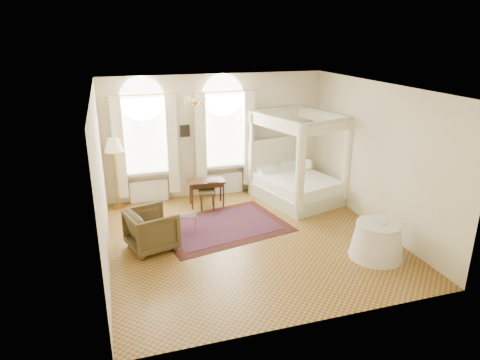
# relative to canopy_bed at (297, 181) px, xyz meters

# --- Properties ---
(ground) EXTENTS (6.00, 6.00, 0.00)m
(ground) POSITION_rel_canopy_bed_xyz_m (-1.93, -1.83, -0.54)
(ground) COLOR olive
(ground) RESTS_ON ground
(room_walls) EXTENTS (6.00, 6.00, 6.00)m
(room_walls) POSITION_rel_canopy_bed_xyz_m (-1.93, -1.83, 1.44)
(room_walls) COLOR beige
(room_walls) RESTS_ON ground
(window_left) EXTENTS (1.62, 0.27, 3.29)m
(window_left) POSITION_rel_canopy_bed_xyz_m (-3.83, 1.04, 0.95)
(window_left) COLOR white
(window_left) RESTS_ON room_walls
(window_right) EXTENTS (1.62, 0.27, 3.29)m
(window_right) POSITION_rel_canopy_bed_xyz_m (-1.73, 1.04, 0.95)
(window_right) COLOR white
(window_right) RESTS_ON room_walls
(chandelier) EXTENTS (0.51, 0.45, 0.50)m
(chandelier) POSITION_rel_canopy_bed_xyz_m (-2.83, -0.63, 2.37)
(chandelier) COLOR gold
(chandelier) RESTS_ON room_walls
(wall_pictures) EXTENTS (2.54, 0.03, 0.39)m
(wall_pictures) POSITION_rel_canopy_bed_xyz_m (-1.85, 1.14, 1.36)
(wall_pictures) COLOR black
(wall_pictures) RESTS_ON room_walls
(canopy_bed) EXTENTS (2.29, 2.56, 2.35)m
(canopy_bed) POSITION_rel_canopy_bed_xyz_m (0.00, 0.00, 0.00)
(canopy_bed) COLOR beige
(canopy_bed) RESTS_ON ground
(nightstand) EXTENTS (0.39, 0.35, 0.55)m
(nightstand) POSITION_rel_canopy_bed_xyz_m (0.52, 0.52, -0.26)
(nightstand) COLOR #351D0E
(nightstand) RESTS_ON ground
(nightstand_lamp) EXTENTS (0.27, 0.27, 0.39)m
(nightstand_lamp) POSITION_rel_canopy_bed_xyz_m (0.54, 0.52, 0.27)
(nightstand_lamp) COLOR gold
(nightstand_lamp) RESTS_ON nightstand
(writing_desk) EXTENTS (0.95, 0.53, 0.69)m
(writing_desk) POSITION_rel_canopy_bed_xyz_m (-2.42, 0.35, 0.06)
(writing_desk) COLOR #351D0E
(writing_desk) RESTS_ON ground
(laptop) EXTENTS (0.31, 0.21, 0.02)m
(laptop) POSITION_rel_canopy_bed_xyz_m (-2.27, 0.23, 0.17)
(laptop) COLOR black
(laptop) RESTS_ON writing_desk
(stool) EXTENTS (0.48, 0.48, 0.48)m
(stool) POSITION_rel_canopy_bed_xyz_m (-2.45, 0.14, -0.14)
(stool) COLOR #40391B
(stool) RESTS_ON ground
(armchair) EXTENTS (1.17, 1.15, 0.87)m
(armchair) POSITION_rel_canopy_bed_xyz_m (-4.04, -1.62, -0.10)
(armchair) COLOR #43361D
(armchair) RESTS_ON ground
(coffee_table) EXTENTS (0.60, 0.47, 0.37)m
(coffee_table) POSITION_rel_canopy_bed_xyz_m (-3.22, -0.91, -0.20)
(coffee_table) COLOR white
(coffee_table) RESTS_ON ground
(floor_lamp) EXTENTS (0.48, 0.48, 1.86)m
(floor_lamp) POSITION_rel_canopy_bed_xyz_m (-4.63, 0.87, 1.05)
(floor_lamp) COLOR gold
(floor_lamp) RESTS_ON ground
(oriental_rug) EXTENTS (3.26, 2.62, 0.01)m
(oriental_rug) POSITION_rel_canopy_bed_xyz_m (-2.37, -1.04, -0.53)
(oriental_rug) COLOR #3D150E
(oriental_rug) RESTS_ON ground
(side_table) EXTENTS (1.08, 1.08, 0.74)m
(side_table) POSITION_rel_canopy_bed_xyz_m (0.25, -3.31, -0.17)
(side_table) COLOR white
(side_table) RESTS_ON ground
(book) EXTENTS (0.27, 0.31, 0.02)m
(book) POSITION_rel_canopy_bed_xyz_m (0.20, -3.33, 0.21)
(book) COLOR black
(book) RESTS_ON side_table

